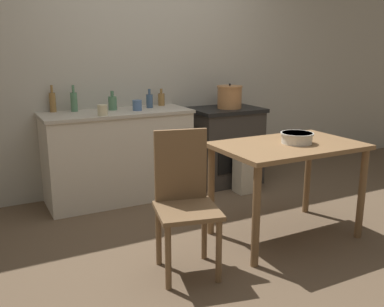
# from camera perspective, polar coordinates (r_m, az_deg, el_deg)

# --- Properties ---
(ground_plane) EXTENTS (14.00, 14.00, 0.00)m
(ground_plane) POSITION_cam_1_polar(r_m,az_deg,el_deg) (3.49, 4.26, -11.16)
(ground_plane) COLOR brown
(wall_back) EXTENTS (8.00, 0.07, 2.55)m
(wall_back) POSITION_cam_1_polar(r_m,az_deg,el_deg) (4.59, -6.12, 11.35)
(wall_back) COLOR #B2AD9E
(wall_back) RESTS_ON ground_plane
(counter_cabinet) EXTENTS (1.42, 0.58, 0.88)m
(counter_cabinet) POSITION_cam_1_polar(r_m,az_deg,el_deg) (4.27, -9.82, -0.28)
(counter_cabinet) COLOR beige
(counter_cabinet) RESTS_ON ground_plane
(stove) EXTENTS (0.75, 0.60, 0.84)m
(stove) POSITION_cam_1_polar(r_m,az_deg,el_deg) (4.77, 4.34, 1.13)
(stove) COLOR #38332D
(stove) RESTS_ON ground_plane
(work_table) EXTENTS (1.11, 0.71, 0.76)m
(work_table) POSITION_cam_1_polar(r_m,az_deg,el_deg) (3.40, 12.63, -0.55)
(work_table) COLOR olive
(work_table) RESTS_ON ground_plane
(chair) EXTENTS (0.48, 0.48, 0.95)m
(chair) POSITION_cam_1_polar(r_m,az_deg,el_deg) (2.86, -1.00, -6.02)
(chair) COLOR brown
(chair) RESTS_ON ground_plane
(flour_sack) EXTENTS (0.25, 0.17, 0.38)m
(flour_sack) POSITION_cam_1_polar(r_m,az_deg,el_deg) (4.51, 7.31, -2.78)
(flour_sack) COLOR beige
(flour_sack) RESTS_ON ground_plane
(stock_pot) EXTENTS (0.27, 0.27, 0.27)m
(stock_pot) POSITION_cam_1_polar(r_m,az_deg,el_deg) (4.66, 5.03, 7.53)
(stock_pot) COLOR #B77A47
(stock_pot) RESTS_ON stove
(mixing_bowl_large) EXTENTS (0.25, 0.25, 0.08)m
(mixing_bowl_large) POSITION_cam_1_polar(r_m,az_deg,el_deg) (3.39, 13.81, 2.11)
(mixing_bowl_large) COLOR silver
(mixing_bowl_large) RESTS_ON work_table
(bottle_far_left) EXTENTS (0.07, 0.07, 0.19)m
(bottle_far_left) POSITION_cam_1_polar(r_m,az_deg,el_deg) (4.37, -5.68, 7.04)
(bottle_far_left) COLOR #3D5675
(bottle_far_left) RESTS_ON counter_cabinet
(bottle_left) EXTENTS (0.06, 0.06, 0.25)m
(bottle_left) POSITION_cam_1_polar(r_m,az_deg,el_deg) (4.26, -18.09, 6.58)
(bottle_left) COLOR olive
(bottle_left) RESTS_ON counter_cabinet
(bottle_mid_left) EXTENTS (0.08, 0.08, 0.19)m
(bottle_mid_left) POSITION_cam_1_polar(r_m,az_deg,el_deg) (4.26, -10.55, 6.68)
(bottle_mid_left) COLOR #517F5B
(bottle_mid_left) RESTS_ON counter_cabinet
(bottle_center_left) EXTENTS (0.07, 0.07, 0.18)m
(bottle_center_left) POSITION_cam_1_polar(r_m,az_deg,el_deg) (4.52, -4.11, 7.26)
(bottle_center_left) COLOR olive
(bottle_center_left) RESTS_ON counter_cabinet
(bottle_center) EXTENTS (0.06, 0.06, 0.25)m
(bottle_center) POSITION_cam_1_polar(r_m,az_deg,el_deg) (4.24, -15.46, 6.71)
(bottle_center) COLOR #517F5B
(bottle_center) RESTS_ON counter_cabinet
(cup_center_right) EXTENTS (0.09, 0.09, 0.10)m
(cup_center_right) POSITION_cam_1_polar(r_m,az_deg,el_deg) (3.93, -11.84, 5.67)
(cup_center_right) COLOR beige
(cup_center_right) RESTS_ON counter_cabinet
(cup_mid_right) EXTENTS (0.09, 0.09, 0.10)m
(cup_mid_right) POSITION_cam_1_polar(r_m,az_deg,el_deg) (4.19, -7.32, 6.39)
(cup_mid_right) COLOR #4C6B99
(cup_mid_right) RESTS_ON counter_cabinet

